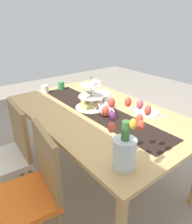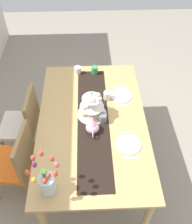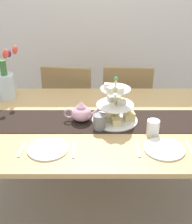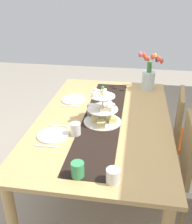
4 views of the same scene
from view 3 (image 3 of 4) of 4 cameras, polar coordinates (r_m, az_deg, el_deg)
The scene contains 17 objects.
ground_plane at distance 2.42m, azimuth 1.02°, elevation -17.77°, with size 8.00×8.00×0.00m, color gray.
room_wall_rear at distance 3.36m, azimuth 0.75°, elevation 20.42°, with size 6.00×0.08×2.60m, color silver.
dining_table at distance 1.99m, azimuth 1.18°, elevation -4.00°, with size 1.78×1.08×0.77m.
chair_left at distance 2.76m, azimuth -4.97°, elevation 1.31°, with size 0.47×0.47×0.91m.
chair_right at distance 2.76m, azimuth 5.74°, elevation 1.30°, with size 0.44×0.44×0.91m.
table_runner at distance 1.94m, azimuth 1.21°, elevation -1.77°, with size 1.56×0.31×0.00m, color black.
tiered_cake_stand at distance 1.91m, azimuth 3.81°, elevation 0.73°, with size 0.30×0.30×0.30m.
teapot at distance 1.92m, azimuth -2.87°, elevation -0.15°, with size 0.24×0.13×0.14m.
tulip_vase at distance 2.32m, azimuth -17.05°, elevation 5.91°, with size 0.22×0.25×0.40m.
dinner_plate_left at distance 1.69m, azimuth -9.22°, elevation -6.98°, with size 0.23×0.23×0.01m, color white.
fork_left at distance 1.72m, azimuth -14.02°, elevation -6.91°, with size 0.02×0.15×0.01m, color silver.
knife_left at distance 1.67m, azimuth -4.26°, elevation -7.10°, with size 0.01×0.17×0.01m, color silver.
dinner_plate_right at distance 1.71m, azimuth 12.95°, elevation -6.89°, with size 0.23×0.23×0.01m, color white.
fork_right at distance 1.68m, azimuth 8.09°, elevation -7.06°, with size 0.02×0.15×0.01m, color silver.
knife_right at distance 1.75m, azimuth 17.61°, elevation -6.80°, with size 0.01×0.17×0.01m, color silver.
mug_grey at distance 1.83m, azimuth 0.65°, elevation -1.89°, with size 0.08×0.08×0.10m, color slate.
mug_white_text at distance 1.81m, azimuth 10.89°, elevation -2.95°, with size 0.08×0.08×0.10m, color white.
Camera 3 is at (-0.04, -1.70, 1.72)m, focal length 47.63 mm.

